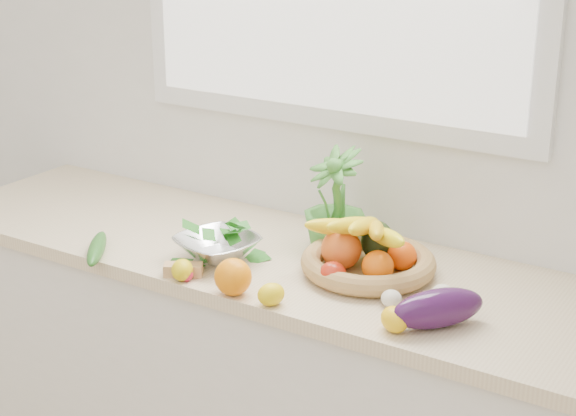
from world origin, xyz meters
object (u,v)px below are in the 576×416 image
Objects in this scene: apple at (333,276)px; fruit_basket at (367,255)px; eggplant at (438,308)px; cucumber at (97,248)px; potted_herb at (335,203)px; colander_with_spinach at (217,241)px.

apple is 0.18× the size of fruit_basket.
eggplant is 0.33m from fruit_basket.
fruit_basket is (0.69, 0.29, 0.03)m from cucumber.
potted_herb is 1.21× the size of colander_with_spinach.
fruit_basket is at bearing -31.39° from potted_herb.
cucumber is 0.92× the size of colander_with_spinach.
eggplant reaches higher than cucumber.
cucumber is at bearing -166.30° from apple.
apple is at bearing -61.35° from potted_herb.
eggplant is 0.98× the size of cucumber.
potted_herb reaches higher than fruit_basket.
cucumber is at bearing -153.37° from colander_with_spinach.
eggplant reaches higher than apple.
potted_herb is (-0.12, 0.23, 0.10)m from apple.
apple is 0.28× the size of colander_with_spinach.
apple is 0.28m from potted_herb.
eggplant is at bearing -3.51° from colander_with_spinach.
fruit_basket is (0.15, -0.09, -0.09)m from potted_herb.
apple reaches higher than cucumber.
apple is 0.32× the size of eggplant.
apple is 0.36m from colander_with_spinach.
colander_with_spinach is at bearing 26.63° from cucumber.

